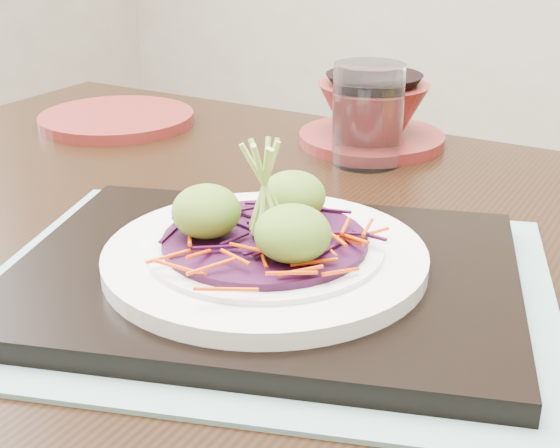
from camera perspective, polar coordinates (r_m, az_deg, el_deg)
The scene contains 11 objects.
dining_table at distance 0.69m, azimuth 0.58°, elevation -8.86°, with size 1.18×0.82×0.72m.
placemat at distance 0.58m, azimuth -1.08°, elevation -4.62°, with size 0.41×0.32×0.00m, color gray.
serving_tray at distance 0.57m, azimuth -1.09°, elevation -3.74°, with size 0.36×0.27×0.02m, color black.
white_plate at distance 0.56m, azimuth -1.10°, elevation -2.30°, with size 0.23×0.23×0.02m.
cabbage_bed at distance 0.56m, azimuth -1.11°, elevation -1.20°, with size 0.15×0.15×0.01m, color #350A29.
carrot_julienne at distance 0.56m, azimuth -1.11°, elevation -0.52°, with size 0.18×0.18×0.01m, color #DD3A03, non-canonical shape.
guacamole_scoops at distance 0.55m, azimuth -1.16°, elevation 0.76°, with size 0.13×0.11×0.04m.
scallion_garnish at distance 0.54m, azimuth -1.14°, elevation 2.52°, with size 0.05×0.05×0.08m, color #9FC64F, non-canonical shape.
terracotta_side_plate at distance 1.01m, azimuth -11.86°, elevation 7.54°, with size 0.19×0.19×0.01m, color maroon.
water_glass at distance 0.84m, azimuth 6.44°, elevation 7.97°, with size 0.07×0.07×0.11m, color white.
terracotta_bowl_set at distance 0.91m, azimuth 6.77°, elevation 7.76°, with size 0.19×0.19×0.07m.
Camera 1 is at (0.40, -0.59, 0.98)m, focal length 50.00 mm.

